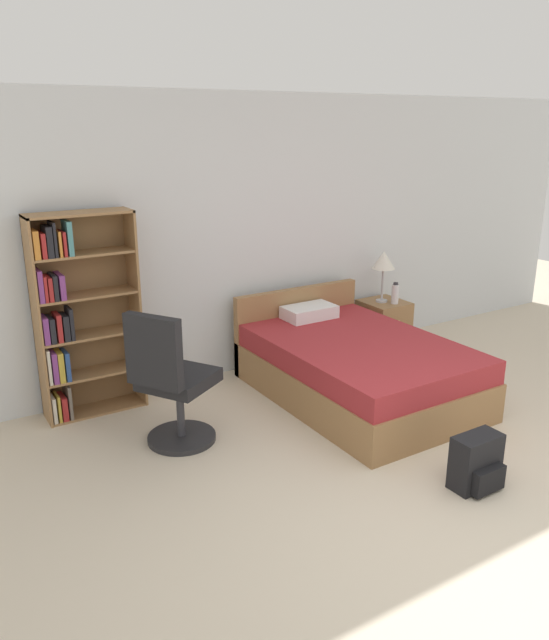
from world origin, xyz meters
TOP-DOWN VIEW (x-y plane):
  - ground_plane at (0.00, 0.00)m, footprint 14.00×14.00m
  - wall_back at (0.00, 3.23)m, footprint 9.00×0.06m
  - bookshelf at (-1.61, 3.02)m, footprint 0.81×0.28m
  - bed at (0.54, 2.12)m, footprint 1.38×2.03m
  - office_chair at (-1.19, 2.10)m, footprint 0.72×0.69m
  - nightstand at (1.58, 2.92)m, footprint 0.43×0.48m
  - table_lamp at (1.54, 2.93)m, footprint 0.24×0.24m
  - water_bottle at (1.62, 2.80)m, footprint 0.08×0.08m
  - backpack_black at (0.30, 0.52)m, footprint 0.34×0.24m

SIDE VIEW (x-z plane):
  - ground_plane at x=0.00m, z-range 0.00..0.00m
  - backpack_black at x=0.30m, z-range -0.01..0.36m
  - nightstand at x=1.58m, z-range 0.00..0.52m
  - bed at x=0.54m, z-range -0.12..0.67m
  - office_chair at x=-1.19m, z-range -0.03..1.04m
  - water_bottle at x=1.62m, z-range 0.51..0.74m
  - bookshelf at x=-1.61m, z-range 0.03..1.70m
  - table_lamp at x=1.54m, z-range 0.68..1.22m
  - wall_back at x=0.00m, z-range 0.00..2.60m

